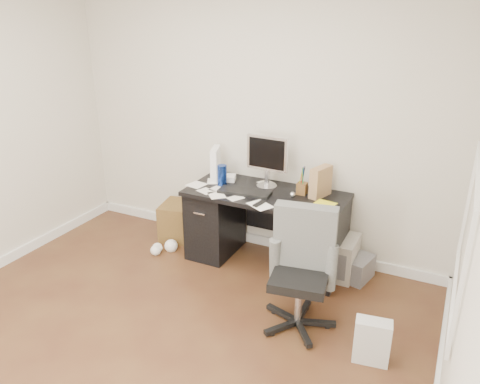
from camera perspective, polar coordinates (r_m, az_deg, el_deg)
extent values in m
plane|color=#402014|center=(3.69, -12.43, -18.98)|extent=(4.00, 4.00, 0.00)
cube|color=beige|center=(4.64, 1.62, 8.90)|extent=(4.00, 0.02, 2.70)
cube|color=beige|center=(2.35, 26.53, -6.60)|extent=(0.02, 4.00, 2.70)
cube|color=silver|center=(5.07, 1.39, -5.61)|extent=(4.00, 0.03, 0.10)
cube|color=black|center=(4.40, 3.19, -0.31)|extent=(1.50, 0.70, 0.04)
cube|color=black|center=(4.77, -3.00, -3.40)|extent=(0.40, 0.60, 0.71)
cube|color=black|center=(4.39, 9.73, -6.03)|extent=(0.40, 0.60, 0.71)
cube|color=black|center=(4.79, 4.67, -2.04)|extent=(0.70, 0.03, 0.51)
cube|color=black|center=(4.36, 0.55, -0.01)|extent=(0.51, 0.22, 0.03)
sphere|color=silver|center=(4.29, 6.44, -0.34)|extent=(0.07, 0.07, 0.05)
cylinder|color=navy|center=(4.54, -2.20, 2.05)|extent=(0.09, 0.09, 0.20)
cube|color=white|center=(4.70, -3.00, 3.50)|extent=(0.21, 0.30, 0.32)
cube|color=#906445|center=(4.32, 9.81, 1.23)|extent=(0.19, 0.27, 0.28)
cube|color=yellow|center=(4.06, 10.09, -1.94)|extent=(0.23, 0.27, 0.04)
cube|color=#AEA79D|center=(4.52, 12.84, -7.83)|extent=(0.17, 0.38, 0.38)
cube|color=silver|center=(3.59, 15.79, -17.12)|extent=(0.27, 0.21, 0.34)
cube|color=#483215|center=(5.15, -7.19, -3.51)|extent=(0.47, 0.47, 0.40)
cube|color=slate|center=(4.56, 13.24, -8.69)|extent=(0.44, 0.39, 0.22)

